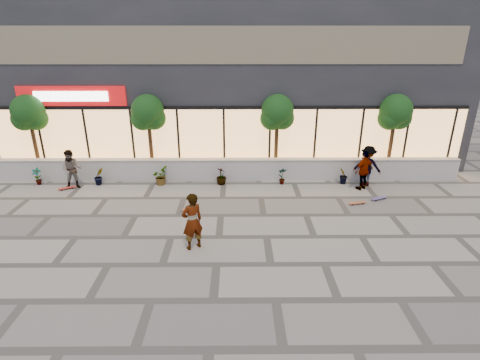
{
  "coord_description": "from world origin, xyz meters",
  "views": [
    {
      "loc": [
        0.64,
        -9.55,
        6.49
      ],
      "look_at": [
        0.74,
        3.66,
        1.3
      ],
      "focal_mm": 28.0,
      "sensor_mm": 36.0,
      "label": 1
    }
  ],
  "objects_px": {
    "skater_center": "(192,221)",
    "skater_right_far": "(367,166)",
    "tree_midwest": "(148,115)",
    "tree_east": "(395,114)",
    "skater_left": "(72,170)",
    "skateboard_right_near": "(357,203)",
    "skateboard_right_far": "(379,198)",
    "skater_right_near": "(364,170)",
    "tree_mideast": "(277,114)",
    "skateboard_center": "(190,208)",
    "tree_west": "(29,115)",
    "skateboard_left": "(67,188)"
  },
  "relations": [
    {
      "from": "skater_center",
      "to": "skater_right_far",
      "type": "distance_m",
      "value": 9.04
    },
    {
      "from": "tree_midwest",
      "to": "skater_center",
      "type": "xyz_separation_m",
      "value": [
        2.71,
        -6.74,
        -2.03
      ]
    },
    {
      "from": "tree_east",
      "to": "skater_left",
      "type": "bearing_deg",
      "value": -173.44
    },
    {
      "from": "skateboard_right_near",
      "to": "skateboard_right_far",
      "type": "relative_size",
      "value": 0.97
    },
    {
      "from": "skateboard_right_near",
      "to": "skateboard_right_far",
      "type": "distance_m",
      "value": 1.14
    },
    {
      "from": "tree_east",
      "to": "skateboard_right_far",
      "type": "height_order",
      "value": "tree_east"
    },
    {
      "from": "tree_midwest",
      "to": "skater_right_near",
      "type": "distance_m",
      "value": 10.09
    },
    {
      "from": "skater_left",
      "to": "skateboard_right_near",
      "type": "bearing_deg",
      "value": -18.86
    },
    {
      "from": "tree_mideast",
      "to": "skateboard_center",
      "type": "relative_size",
      "value": 5.63
    },
    {
      "from": "tree_east",
      "to": "tree_mideast",
      "type": "bearing_deg",
      "value": 180.0
    },
    {
      "from": "tree_midwest",
      "to": "skateboard_center",
      "type": "bearing_deg",
      "value": -60.05
    },
    {
      "from": "tree_west",
      "to": "tree_mideast",
      "type": "height_order",
      "value": "same"
    },
    {
      "from": "skateboard_center",
      "to": "skateboard_left",
      "type": "bearing_deg",
      "value": 125.73
    },
    {
      "from": "skateboard_center",
      "to": "skater_right_far",
      "type": "bearing_deg",
      "value": -15.81
    },
    {
      "from": "tree_midwest",
      "to": "skater_left",
      "type": "bearing_deg",
      "value": -151.96
    },
    {
      "from": "skateboard_left",
      "to": "skateboard_right_near",
      "type": "xyz_separation_m",
      "value": [
        12.48,
        -1.67,
        -0.0
      ]
    },
    {
      "from": "skateboard_center",
      "to": "skateboard_right_far",
      "type": "relative_size",
      "value": 0.91
    },
    {
      "from": "skateboard_right_far",
      "to": "skateboard_left",
      "type": "bearing_deg",
      "value": 149.44
    },
    {
      "from": "skater_left",
      "to": "skater_right_near",
      "type": "xyz_separation_m",
      "value": [
        12.86,
        -0.2,
        -0.0
      ]
    },
    {
      "from": "skater_center",
      "to": "skater_left",
      "type": "distance_m",
      "value": 7.75
    },
    {
      "from": "skater_right_near",
      "to": "skater_right_far",
      "type": "distance_m",
      "value": 0.58
    },
    {
      "from": "skateboard_right_near",
      "to": "skater_center",
      "type": "bearing_deg",
      "value": -166.29
    },
    {
      "from": "skater_center",
      "to": "tree_mideast",
      "type": "bearing_deg",
      "value": -147.8
    },
    {
      "from": "tree_mideast",
      "to": "skateboard_center",
      "type": "bearing_deg",
      "value": -133.49
    },
    {
      "from": "skater_right_far",
      "to": "skateboard_right_far",
      "type": "xyz_separation_m",
      "value": [
        0.06,
        -1.64,
        -0.85
      ]
    },
    {
      "from": "skater_right_near",
      "to": "skateboard_center",
      "type": "relative_size",
      "value": 2.55
    },
    {
      "from": "tree_west",
      "to": "skater_right_far",
      "type": "xyz_separation_m",
      "value": [
        15.5,
        -1.4,
        -2.06
      ]
    },
    {
      "from": "skater_right_far",
      "to": "skateboard_left",
      "type": "distance_m",
      "value": 13.5
    },
    {
      "from": "skateboard_center",
      "to": "skater_left",
      "type": "bearing_deg",
      "value": 123.58
    },
    {
      "from": "tree_midwest",
      "to": "skater_center",
      "type": "bearing_deg",
      "value": -68.11
    },
    {
      "from": "tree_midwest",
      "to": "skateboard_right_far",
      "type": "relative_size",
      "value": 5.14
    },
    {
      "from": "skateboard_center",
      "to": "skateboard_right_near",
      "type": "height_order",
      "value": "same"
    },
    {
      "from": "tree_midwest",
      "to": "skateboard_right_far",
      "type": "xyz_separation_m",
      "value": [
        10.06,
        -3.04,
        -2.91
      ]
    },
    {
      "from": "tree_west",
      "to": "tree_east",
      "type": "xyz_separation_m",
      "value": [
        17.0,
        0.0,
        0.0
      ]
    },
    {
      "from": "tree_east",
      "to": "skater_left",
      "type": "height_order",
      "value": "tree_east"
    },
    {
      "from": "skater_right_near",
      "to": "skateboard_right_far",
      "type": "distance_m",
      "value": 1.45
    },
    {
      "from": "tree_west",
      "to": "skateboard_left",
      "type": "bearing_deg",
      "value": -41.74
    },
    {
      "from": "tree_mideast",
      "to": "tree_midwest",
      "type": "bearing_deg",
      "value": 180.0
    },
    {
      "from": "tree_mideast",
      "to": "skater_left",
      "type": "xyz_separation_m",
      "value": [
        -9.17,
        -1.69,
        -2.09
      ]
    },
    {
      "from": "skater_center",
      "to": "skater_right_far",
      "type": "bearing_deg",
      "value": -175.55
    },
    {
      "from": "skater_right_near",
      "to": "skateboard_right_near",
      "type": "relative_size",
      "value": 2.39
    },
    {
      "from": "skateboard_right_far",
      "to": "skater_right_near",
      "type": "bearing_deg",
      "value": 82.42
    },
    {
      "from": "tree_midwest",
      "to": "skateboard_right_near",
      "type": "height_order",
      "value": "tree_midwest"
    },
    {
      "from": "skateboard_center",
      "to": "skater_center",
      "type": "bearing_deg",
      "value": -115.02
    },
    {
      "from": "skateboard_center",
      "to": "skateboard_right_far",
      "type": "xyz_separation_m",
      "value": [
        7.79,
        0.9,
        0.0
      ]
    },
    {
      "from": "skater_center",
      "to": "skateboard_right_near",
      "type": "distance_m",
      "value": 7.15
    },
    {
      "from": "skater_center",
      "to": "skateboard_left",
      "type": "bearing_deg",
      "value": -70.38
    },
    {
      "from": "skateboard_left",
      "to": "tree_midwest",
      "type": "bearing_deg",
      "value": -0.19
    },
    {
      "from": "skater_left",
      "to": "skateboard_right_far",
      "type": "bearing_deg",
      "value": -16.32
    },
    {
      "from": "skater_right_far",
      "to": "skateboard_right_near",
      "type": "xyz_separation_m",
      "value": [
        -0.99,
        -2.08,
        -0.86
      ]
    }
  ]
}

